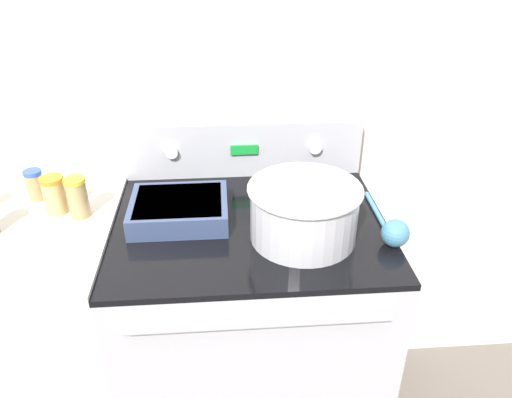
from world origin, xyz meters
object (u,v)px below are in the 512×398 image
Objects in this scene: spice_jar_orange_cap at (55,195)px; mixing_bowl at (304,209)px; casserole_dish at (179,208)px; ladle at (393,231)px; spice_jar_yellow_cap at (78,197)px; spice_jar_blue_cap at (35,185)px.

mixing_bowl is at bearing -13.52° from spice_jar_orange_cap.
ladle is (0.58, -0.16, -0.00)m from casserole_dish.
spice_jar_yellow_cap is at bearing 168.13° from ladle.
mixing_bowl is 0.99× the size of ladle.
spice_jar_yellow_cap reaches higher than ladle.
mixing_bowl is at bearing -12.50° from spice_jar_yellow_cap.
ladle is (0.24, -0.04, -0.05)m from mixing_bowl.
spice_jar_yellow_cap is at bearing 176.05° from casserole_dish.
mixing_bowl is at bearing 169.80° from ladle.
casserole_dish is 2.30× the size of spice_jar_yellow_cap.
spice_jar_yellow_cap is 0.19m from spice_jar_blue_cap.
ladle is 2.55× the size of spice_jar_yellow_cap.
casserole_dish is (-0.34, 0.12, -0.05)m from mixing_bowl.
ladle is at bearing -16.12° from spice_jar_blue_cap.
mixing_bowl reaches higher than spice_jar_blue_cap.
spice_jar_blue_cap is (-1.02, 0.30, 0.03)m from ladle.
casserole_dish is 2.47× the size of spice_jar_orange_cap.
spice_jar_orange_cap is at bearing 158.11° from spice_jar_yellow_cap.
spice_jar_yellow_cap is (-0.87, 0.18, 0.04)m from ladle.
spice_jar_yellow_cap is 1.27× the size of spice_jar_blue_cap.
casserole_dish is at bearing 164.37° from ladle.
spice_jar_yellow_cap is at bearing -36.15° from spice_jar_blue_cap.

